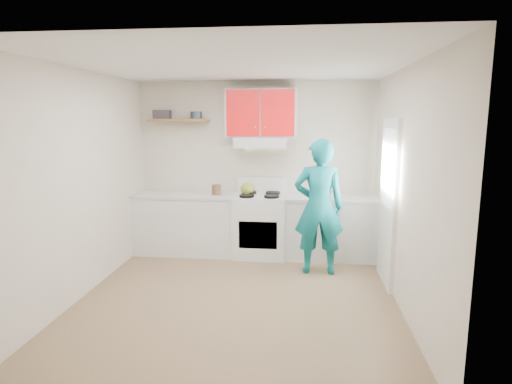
# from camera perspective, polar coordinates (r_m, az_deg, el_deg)

# --- Properties ---
(floor) EXTENTS (3.80, 3.80, 0.00)m
(floor) POSITION_cam_1_polar(r_m,az_deg,el_deg) (5.09, -2.42, -13.92)
(floor) COLOR brown
(floor) RESTS_ON ground
(ceiling) EXTENTS (3.60, 3.80, 0.04)m
(ceiling) POSITION_cam_1_polar(r_m,az_deg,el_deg) (4.69, -2.66, 16.58)
(ceiling) COLOR white
(ceiling) RESTS_ON floor
(back_wall) EXTENTS (3.60, 0.04, 2.60)m
(back_wall) POSITION_cam_1_polar(r_m,az_deg,el_deg) (6.58, -0.03, 3.32)
(back_wall) COLOR beige
(back_wall) RESTS_ON floor
(front_wall) EXTENTS (3.60, 0.04, 2.60)m
(front_wall) POSITION_cam_1_polar(r_m,az_deg,el_deg) (2.89, -8.26, -5.30)
(front_wall) COLOR beige
(front_wall) RESTS_ON floor
(left_wall) EXTENTS (0.04, 3.80, 2.60)m
(left_wall) POSITION_cam_1_polar(r_m,az_deg,el_deg) (5.30, -22.17, 0.97)
(left_wall) COLOR beige
(left_wall) RESTS_ON floor
(right_wall) EXTENTS (0.04, 3.80, 2.60)m
(right_wall) POSITION_cam_1_polar(r_m,az_deg,el_deg) (4.79, 19.28, 0.28)
(right_wall) COLOR beige
(right_wall) RESTS_ON floor
(door) EXTENTS (0.05, 0.85, 2.05)m
(door) POSITION_cam_1_polar(r_m,az_deg,el_deg) (5.50, 17.25, -1.33)
(door) COLOR white
(door) RESTS_ON floor
(door_glass) EXTENTS (0.01, 0.55, 0.95)m
(door_glass) POSITION_cam_1_polar(r_m,az_deg,el_deg) (5.44, 17.20, 3.07)
(door_glass) COLOR white
(door_glass) RESTS_ON door
(counter_left) EXTENTS (1.52, 0.60, 0.90)m
(counter_left) POSITION_cam_1_polar(r_m,az_deg,el_deg) (6.64, -9.29, -4.22)
(counter_left) COLOR silver
(counter_left) RESTS_ON floor
(counter_right) EXTENTS (1.32, 0.60, 0.90)m
(counter_right) POSITION_cam_1_polar(r_m,az_deg,el_deg) (6.42, 9.88, -4.73)
(counter_right) COLOR silver
(counter_right) RESTS_ON floor
(stove) EXTENTS (0.76, 0.65, 0.92)m
(stove) POSITION_cam_1_polar(r_m,az_deg,el_deg) (6.41, 0.55, -4.51)
(stove) COLOR white
(stove) RESTS_ON floor
(range_hood) EXTENTS (0.76, 0.44, 0.15)m
(range_hood) POSITION_cam_1_polar(r_m,az_deg,el_deg) (6.32, 0.66, 6.64)
(range_hood) COLOR silver
(range_hood) RESTS_ON back_wall
(upper_cabinets) EXTENTS (1.02, 0.33, 0.70)m
(upper_cabinets) POSITION_cam_1_polar(r_m,az_deg,el_deg) (6.37, 0.72, 10.49)
(upper_cabinets) COLOR red
(upper_cabinets) RESTS_ON back_wall
(shelf) EXTENTS (0.90, 0.30, 0.04)m
(shelf) POSITION_cam_1_polar(r_m,az_deg,el_deg) (6.62, -10.26, 9.44)
(shelf) COLOR brown
(shelf) RESTS_ON back_wall
(books) EXTENTS (0.27, 0.21, 0.13)m
(books) POSITION_cam_1_polar(r_m,az_deg,el_deg) (6.71, -12.42, 10.08)
(books) COLOR #3A343B
(books) RESTS_ON shelf
(tin) EXTENTS (0.18, 0.18, 0.11)m
(tin) POSITION_cam_1_polar(r_m,az_deg,el_deg) (6.51, -7.98, 10.12)
(tin) COLOR #333D4C
(tin) RESTS_ON shelf
(kettle) EXTENTS (0.22, 0.22, 0.17)m
(kettle) POSITION_cam_1_polar(r_m,az_deg,el_deg) (6.41, -1.19, 0.49)
(kettle) COLOR olive
(kettle) RESTS_ON stove
(crock) EXTENTS (0.17, 0.17, 0.17)m
(crock) POSITION_cam_1_polar(r_m,az_deg,el_deg) (6.39, -5.29, 0.21)
(crock) COLOR brown
(crock) RESTS_ON counter_left
(cutting_board) EXTENTS (0.36, 0.30, 0.02)m
(cutting_board) POSITION_cam_1_polar(r_m,az_deg,el_deg) (6.30, 9.12, -0.71)
(cutting_board) COLOR olive
(cutting_board) RESTS_ON counter_right
(silicone_mat) EXTENTS (0.32, 0.28, 0.01)m
(silicone_mat) POSITION_cam_1_polar(r_m,az_deg,el_deg) (6.32, 13.20, -0.86)
(silicone_mat) COLOR red
(silicone_mat) RESTS_ON counter_right
(person) EXTENTS (0.67, 0.46, 1.80)m
(person) POSITION_cam_1_polar(r_m,az_deg,el_deg) (5.67, 8.40, -1.99)
(person) COLOR #0D6F75
(person) RESTS_ON floor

